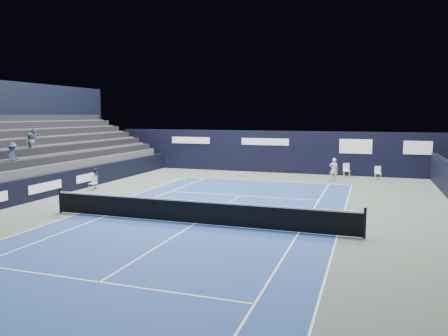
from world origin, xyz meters
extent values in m
plane|color=#4A574D|center=(0.00, 2.00, 0.00)|extent=(48.00, 48.00, 0.00)
cube|color=navy|center=(0.00, 0.00, 0.00)|extent=(10.97, 23.77, 0.01)
cube|color=white|center=(5.00, 15.30, 0.45)|extent=(0.52, 0.50, 0.04)
cube|color=white|center=(4.95, 15.49, 0.72)|extent=(0.42, 0.13, 0.51)
cylinder|color=white|center=(5.13, 15.52, 0.23)|extent=(0.02, 0.02, 0.45)
cylinder|color=white|center=(4.78, 15.43, 0.23)|extent=(0.02, 0.02, 0.45)
cylinder|color=white|center=(5.22, 15.18, 0.23)|extent=(0.02, 0.02, 0.45)
cylinder|color=white|center=(4.86, 15.09, 0.23)|extent=(0.02, 0.02, 0.45)
cube|color=white|center=(4.94, 15.51, 0.80)|extent=(0.36, 0.16, 0.33)
cube|color=white|center=(7.03, 15.02, 0.41)|extent=(0.45, 0.43, 0.04)
cube|color=white|center=(7.00, 15.20, 0.65)|extent=(0.39, 0.09, 0.47)
cylinder|color=white|center=(7.17, 15.20, 0.21)|extent=(0.02, 0.02, 0.41)
cylinder|color=white|center=(6.84, 15.15, 0.21)|extent=(0.02, 0.02, 0.41)
cylinder|color=white|center=(7.22, 14.89, 0.21)|extent=(0.02, 0.02, 0.41)
cylinder|color=white|center=(6.89, 14.84, 0.21)|extent=(0.02, 0.02, 0.41)
cube|color=white|center=(-8.50, 5.37, 0.38)|extent=(0.37, 0.36, 0.03)
cube|color=white|center=(-8.51, 5.54, 0.61)|extent=(0.37, 0.04, 0.43)
cylinder|color=white|center=(-8.35, 5.52, 0.19)|extent=(0.02, 0.02, 0.38)
cylinder|color=white|center=(-8.66, 5.51, 0.19)|extent=(0.02, 0.02, 0.38)
cylinder|color=white|center=(-8.34, 5.23, 0.19)|extent=(0.02, 0.02, 0.38)
cylinder|color=white|center=(-8.66, 5.22, 0.19)|extent=(0.02, 0.02, 0.38)
imported|color=black|center=(-8.64, 5.88, 0.61)|extent=(0.31, 0.45, 1.21)
cube|color=white|center=(0.00, 11.88, 0.01)|extent=(10.97, 0.06, 0.00)
cube|color=white|center=(5.49, 0.00, 0.01)|extent=(0.06, 23.77, 0.00)
cube|color=white|center=(-5.49, 0.00, 0.01)|extent=(0.06, 23.77, 0.00)
cube|color=white|center=(4.12, 0.00, 0.01)|extent=(0.06, 23.77, 0.00)
cube|color=white|center=(-4.12, 0.00, 0.01)|extent=(0.06, 23.77, 0.00)
cube|color=white|center=(0.00, 6.40, 0.01)|extent=(8.23, 0.06, 0.00)
cube|color=white|center=(0.00, -6.40, 0.01)|extent=(8.23, 0.06, 0.00)
cube|color=white|center=(0.00, 0.00, 0.01)|extent=(0.06, 12.80, 0.00)
cube|color=white|center=(0.00, 11.73, 0.01)|extent=(0.06, 0.30, 0.00)
cylinder|color=black|center=(6.40, 0.00, 0.55)|extent=(0.10, 0.10, 1.10)
cylinder|color=black|center=(-6.40, 0.00, 0.55)|extent=(0.10, 0.10, 1.10)
cube|color=black|center=(0.00, 0.00, 0.46)|extent=(12.80, 0.03, 0.86)
cube|color=white|center=(0.00, 0.00, 0.91)|extent=(12.80, 0.05, 0.06)
cube|color=black|center=(0.00, 16.50, 1.55)|extent=(26.00, 0.60, 3.10)
cube|color=silver|center=(-7.00, 16.18, 2.30)|extent=(3.20, 0.02, 0.50)
cube|color=silver|center=(-1.00, 16.18, 2.30)|extent=(3.60, 0.02, 0.50)
cube|color=silver|center=(5.50, 16.18, 2.10)|extent=(2.20, 0.02, 1.00)
cube|color=silver|center=(9.50, 16.18, 2.10)|extent=(1.80, 0.02, 0.90)
cube|color=black|center=(-9.50, 6.00, 0.60)|extent=(0.30, 22.00, 1.20)
cube|color=silver|center=(-9.33, 2.50, 0.60)|extent=(0.02, 2.40, 0.45)
cube|color=silver|center=(-9.33, 6.00, 0.60)|extent=(0.02, 2.00, 0.45)
cube|color=#48484B|center=(-10.10, 7.00, 0.82)|extent=(0.90, 16.00, 1.65)
cube|color=#4A4A4C|center=(-11.00, 7.00, 1.05)|extent=(0.90, 16.00, 2.10)
cube|color=#4B4B4D|center=(-11.90, 7.00, 1.27)|extent=(0.90, 16.00, 2.55)
cube|color=#4C4C4E|center=(-12.80, 7.00, 1.50)|extent=(0.90, 16.00, 3.00)
cube|color=#464648|center=(-13.70, 7.00, 1.73)|extent=(0.90, 16.00, 3.45)
cube|color=#464648|center=(-14.60, 7.00, 1.95)|extent=(0.90, 16.00, 3.90)
cube|color=black|center=(-10.10, 7.00, 1.85)|extent=(0.63, 15.20, 0.40)
cube|color=black|center=(-11.00, 7.00, 2.30)|extent=(0.63, 15.20, 0.40)
cube|color=black|center=(-11.90, 7.00, 2.75)|extent=(0.63, 15.20, 0.40)
cube|color=black|center=(-12.80, 7.00, 3.20)|extent=(0.63, 15.20, 0.40)
cube|color=black|center=(-13.70, 7.00, 3.65)|extent=(0.63, 15.20, 0.40)
cube|color=black|center=(-14.60, 7.00, 4.10)|extent=(0.63, 15.20, 0.40)
cube|color=black|center=(-15.35, 7.00, 3.20)|extent=(0.60, 18.00, 6.40)
imported|color=navy|center=(-10.10, 1.23, 2.29)|extent=(0.79, 0.96, 1.29)
imported|color=#2B4943|center=(-11.00, 3.47, 2.71)|extent=(0.55, 0.68, 1.21)
imported|color=#3D3460|center=(-11.90, 4.71, 3.03)|extent=(0.52, 0.94, 0.96)
imported|color=silver|center=(4.28, 13.39, 0.75)|extent=(0.59, 0.44, 1.50)
cylinder|color=black|center=(4.13, 13.09, 1.05)|extent=(0.03, 0.29, 0.13)
torus|color=black|center=(4.13, 12.84, 1.15)|extent=(0.30, 0.13, 0.29)
camera|label=1|loc=(6.48, -15.61, 4.29)|focal=35.00mm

